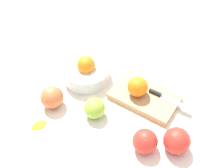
% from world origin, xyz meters
% --- Properties ---
extents(ground_plane, '(2.40, 2.40, 0.00)m').
position_xyz_m(ground_plane, '(0.00, 0.00, 0.00)').
color(ground_plane, silver).
extents(bowl, '(0.18, 0.18, 0.10)m').
position_xyz_m(bowl, '(-0.15, 0.08, 0.04)').
color(bowl, silver).
rests_on(bowl, ground_plane).
extents(cutting_board, '(0.25, 0.19, 0.02)m').
position_xyz_m(cutting_board, '(0.09, 0.06, 0.01)').
color(cutting_board, tan).
rests_on(cutting_board, ground_plane).
extents(orange_on_board, '(0.07, 0.07, 0.07)m').
position_xyz_m(orange_on_board, '(0.06, 0.05, 0.06)').
color(orange_on_board, orange).
rests_on(orange_on_board, cutting_board).
extents(knife, '(0.16, 0.05, 0.01)m').
position_xyz_m(knife, '(0.15, 0.07, 0.03)').
color(knife, silver).
rests_on(knife, cutting_board).
extents(apple_front_right, '(0.08, 0.08, 0.08)m').
position_xyz_m(apple_front_right, '(0.23, -0.10, 0.04)').
color(apple_front_right, red).
rests_on(apple_front_right, ground_plane).
extents(apple_front_left, '(0.08, 0.08, 0.08)m').
position_xyz_m(apple_front_left, '(-0.20, -0.08, 0.04)').
color(apple_front_left, '#CC6638').
rests_on(apple_front_left, ground_plane).
extents(apple_front_right_2, '(0.08, 0.08, 0.08)m').
position_xyz_m(apple_front_right_2, '(0.14, -0.13, 0.04)').
color(apple_front_right_2, red).
rests_on(apple_front_right_2, ground_plane).
extents(apple_front_left_2, '(0.07, 0.07, 0.07)m').
position_xyz_m(apple_front_left_2, '(-0.05, -0.07, 0.04)').
color(apple_front_left_2, '#8EB738').
rests_on(apple_front_left_2, ground_plane).
extents(citrus_peel, '(0.06, 0.06, 0.01)m').
position_xyz_m(citrus_peel, '(-0.20, -0.18, 0.00)').
color(citrus_peel, orange).
rests_on(citrus_peel, ground_plane).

